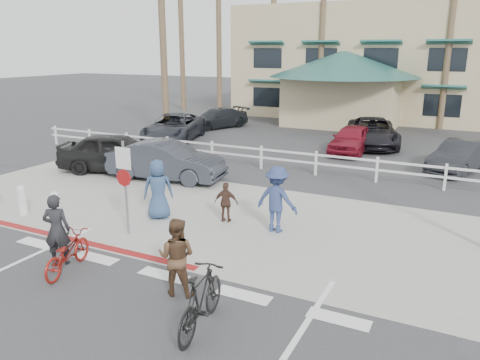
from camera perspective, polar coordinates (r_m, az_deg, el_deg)
The scene contains 32 objects.
ground at distance 10.45m, azimuth -11.25°, elevation -12.70°, with size 140.00×140.00×0.00m, color #333335.
bike_path at distance 9.19m, azimuth -19.19°, elevation -17.59°, with size 12.00×16.00×0.01m, color #333335.
sidewalk_plaza at distance 13.93m, azimuth 0.07°, elevation -4.97°, with size 22.00×7.00×0.01m, color gray.
cross_street at distance 17.42m, azimuth 5.93°, elevation -0.80°, with size 40.00×5.00×0.01m, color #333335.
parking_lot at distance 26.30m, azimuth 13.30°, elevation 4.46°, with size 50.00×16.00×0.01m, color #333335.
curb_red at distance 13.10m, azimuth -18.57°, elevation -7.19°, with size 7.00×0.25×0.02m, color maroon.
rail_fence at distance 18.98m, azimuth 9.53°, elevation 1.98°, with size 29.40×0.16×1.00m, color silver, non-canonical shape.
building at distance 38.38m, azimuth 21.63°, elevation 15.70°, with size 28.00×16.00×11.30m, color #CBB78B, non-canonical shape.
sign_post at distance 12.87m, azimuth -13.79°, elevation -0.42°, with size 0.50×0.10×2.90m, color gray, non-canonical shape.
bollard_0 at distance 14.71m, azimuth -21.55°, elevation -3.05°, with size 0.26×0.26×0.95m, color silver, non-canonical shape.
bollard_1 at distance 15.74m, azimuth -25.00°, elevation -2.23°, with size 0.26×0.26×0.95m, color silver, non-canonical shape.
palm_0 at distance 39.78m, azimuth -7.23°, elevation 19.25°, with size 4.00×4.00×15.00m, color #1B3915, non-canonical shape.
palm_1 at distance 36.81m, azimuth -2.60°, elevation 18.10°, with size 4.00×4.00×13.00m, color #1B3915, non-canonical shape.
palm_2 at distance 36.07m, azimuth 4.14°, elevation 20.51°, with size 4.00×4.00×16.00m, color #1B3915, non-canonical shape.
palm_3 at distance 33.70m, azimuth 10.07°, elevation 18.97°, with size 4.00×4.00×14.00m, color #1B3915, non-canonical shape.
palm_4 at distance 33.78m, azimuth 17.53°, elevation 19.36°, with size 4.00×4.00×15.00m, color #1B3915, non-canonical shape.
palm_5 at distance 32.27m, azimuth 24.39°, elevation 17.14°, with size 4.00×4.00×13.00m, color #1B3915, non-canonical shape.
palm_10 at distance 27.25m, azimuth -9.43°, elevation 17.73°, with size 4.00×4.00×12.00m, color #1B3915, non-canonical shape.
bike_red at distance 11.44m, azimuth -20.34°, elevation -8.33°, with size 0.60×1.72×0.91m, color maroon.
rider_red at distance 11.76m, azimuth -21.43°, elevation -5.65°, with size 0.63×0.41×1.72m, color black.
bike_black at distance 8.66m, azimuth -4.79°, elevation -14.38°, with size 0.55×1.94×1.17m, color black.
rider_black at distance 9.76m, azimuth -7.74°, elevation -9.25°, with size 0.80×0.63×1.65m, color #513723.
pedestrian_a at distance 12.89m, azimuth 4.51°, elevation -2.38°, with size 1.21×0.69×1.87m, color navy.
pedestrian_child at distance 13.65m, azimuth -1.69°, elevation -2.76°, with size 0.71×0.29×1.21m, color #482F24.
pedestrian_b at distance 14.08m, azimuth -9.95°, elevation -1.14°, with size 0.88×0.57×1.80m, color navy.
car_white_sedan at distance 18.33m, azimuth -8.98°, elevation 2.33°, with size 1.59×4.56×1.50m, color #292C35.
car_red_compact at distance 20.01m, azimuth -14.79°, elevation 3.28°, with size 1.90×4.72×1.61m, color black.
lot_car_0 at distance 26.22m, azimuth -8.07°, elevation 6.34°, with size 2.47×5.35×1.49m, color #252830.
lot_car_2 at distance 23.56m, azimuth 13.44°, elevation 4.86°, with size 1.60×3.98×1.36m, color maroon.
lot_car_3 at distance 21.38m, azimuth 25.25°, elevation 2.62°, with size 1.36×3.90×1.29m, color black.
lot_car_4 at distance 30.43m, azimuth -2.83°, elevation 7.53°, with size 1.76×4.34×1.26m, color black.
lot_car_5 at distance 25.58m, azimuth 15.84°, elevation 5.64°, with size 2.42×5.24×1.46m, color black.
Camera 1 is at (5.80, -7.18, 4.91)m, focal length 35.00 mm.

